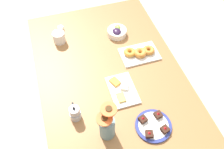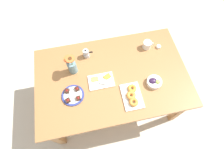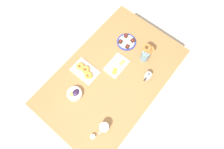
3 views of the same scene
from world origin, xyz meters
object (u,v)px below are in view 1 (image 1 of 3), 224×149
cheese_platter (122,90)px  moka_pot (75,113)px  grape_bowl (117,32)px  jam_cup_honey (61,28)px  coffee_mug (59,37)px  croissant_platter (140,53)px  dining_table (112,85)px  flower_vase (107,126)px  dessert_plate (153,125)px

cheese_platter → moka_pot: size_ratio=2.18×
grape_bowl → jam_cup_honey: 0.46m
cheese_platter → moka_pot: 0.35m
coffee_mug → jam_cup_honey: size_ratio=2.65×
croissant_platter → jam_cup_honey: (0.45, 0.51, -0.01)m
grape_bowl → moka_pot: moka_pot is taller
jam_cup_honey → moka_pot: (-0.82, 0.05, 0.03)m
dining_table → croissant_platter: bearing=-60.7°
dining_table → croissant_platter: 0.32m
coffee_mug → grape_bowl: (-0.06, -0.45, -0.02)m
grape_bowl → flower_vase: size_ratio=0.56×
cheese_platter → moka_pot: moka_pot is taller
coffee_mug → dessert_plate: 0.98m
jam_cup_honey → dessert_plate: (-1.02, -0.38, -0.00)m
grape_bowl → flower_vase: bearing=158.1°
croissant_platter → moka_pot: moka_pot is taller
coffee_mug → croissant_platter: bearing=-120.4°
croissant_platter → jam_cup_honey: bearing=48.6°
dining_table → jam_cup_honey: bearing=22.8°
croissant_platter → flower_vase: 0.67m
dining_table → croissant_platter: size_ratio=5.71×
coffee_mug → grape_bowl: bearing=-97.9°
dining_table → grape_bowl: (0.40, -0.17, 0.12)m
moka_pot → dessert_plate: bearing=-114.8°
grape_bowl → moka_pot: size_ratio=1.27×
dining_table → moka_pot: size_ratio=13.45×
dining_table → cheese_platter: size_ratio=6.15×
dessert_plate → coffee_mug: bearing=24.9°
cheese_platter → jam_cup_honey: cheese_platter is taller
dining_table → jam_cup_honey: size_ratio=33.33×
coffee_mug → moka_pot: moka_pot is taller
croissant_platter → dessert_plate: 0.58m
croissant_platter → jam_cup_honey: croissant_platter is taller
dining_table → flower_vase: size_ratio=5.95×
dessert_plate → moka_pot: bearing=65.2°
cheese_platter → flower_vase: (-0.26, 0.18, 0.09)m
grape_bowl → coffee_mug: bearing=82.1°
flower_vase → moka_pot: 0.23m
coffee_mug → dining_table: bearing=-148.7°
cheese_platter → croissant_platter: 0.35m
grape_bowl → dessert_plate: (-0.82, 0.04, -0.02)m
croissant_platter → coffee_mug: bearing=59.6°
croissant_platter → jam_cup_honey: size_ratio=5.83×
grape_bowl → dessert_plate: bearing=177.4°
moka_pot → grape_bowl: bearing=-37.1°
dining_table → cheese_platter: 0.16m
grape_bowl → dessert_plate: grape_bowl is taller
dessert_plate → flower_vase: (0.04, 0.28, 0.08)m
coffee_mug → flower_vase: size_ratio=0.47×
grape_bowl → cheese_platter: (-0.52, 0.13, -0.02)m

